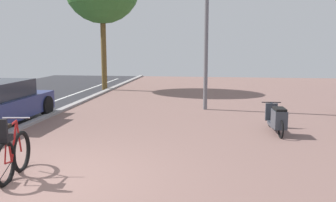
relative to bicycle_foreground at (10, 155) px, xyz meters
The scene contains 4 objects.
ground 2.11m from the bicycle_foreground, ahead, with size 21.00×40.00×0.13m.
bicycle_foreground is the anchor object (origin of this frame).
scooter_near 6.30m from the bicycle_foreground, 36.72° to the left, with size 0.52×1.71×0.73m.
lamp_post 8.10m from the bicycle_foreground, 65.96° to the left, with size 0.20×0.52×5.26m.
Camera 1 is at (2.80, -5.41, 2.26)m, focal length 38.42 mm.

